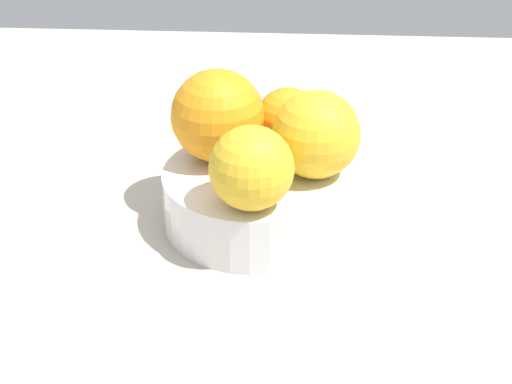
# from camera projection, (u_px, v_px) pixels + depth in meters

# --- Properties ---
(ground_plane) EXTENTS (1.10, 1.10, 0.02)m
(ground_plane) POSITION_uv_depth(u_px,v_px,m) (256.00, 230.00, 0.70)
(ground_plane) COLOR #BCB29E
(fruit_bowl) EXTENTS (0.17, 0.17, 0.05)m
(fruit_bowl) POSITION_uv_depth(u_px,v_px,m) (256.00, 198.00, 0.68)
(fruit_bowl) COLOR white
(fruit_bowl) RESTS_ON ground_plane
(orange_in_bowl_0) EXTENTS (0.09, 0.09, 0.09)m
(orange_in_bowl_0) POSITION_uv_depth(u_px,v_px,m) (218.00, 116.00, 0.67)
(orange_in_bowl_0) COLOR orange
(orange_in_bowl_0) RESTS_ON fruit_bowl
(orange_in_bowl_1) EXTENTS (0.08, 0.08, 0.08)m
(orange_in_bowl_1) POSITION_uv_depth(u_px,v_px,m) (316.00, 137.00, 0.64)
(orange_in_bowl_1) COLOR yellow
(orange_in_bowl_1) RESTS_ON fruit_bowl
(orange_in_bowl_2) EXTENTS (0.07, 0.07, 0.07)m
(orange_in_bowl_2) POSITION_uv_depth(u_px,v_px,m) (247.00, 168.00, 0.60)
(orange_in_bowl_2) COLOR yellow
(orange_in_bowl_2) RESTS_ON fruit_bowl
(orange_in_bowl_3) EXTENTS (0.06, 0.06, 0.06)m
(orange_in_bowl_3) POSITION_uv_depth(u_px,v_px,m) (287.00, 119.00, 0.69)
(orange_in_bowl_3) COLOR orange
(orange_in_bowl_3) RESTS_ON fruit_bowl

